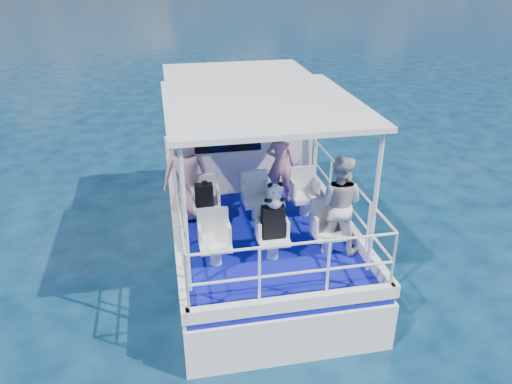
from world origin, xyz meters
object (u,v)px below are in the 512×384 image
passenger_stbd_aft (339,204)px  panda (275,195)px  passenger_port_fwd (186,176)px  backpack_center (273,222)px

passenger_stbd_aft → panda: passenger_stbd_aft is taller
passenger_port_fwd → passenger_stbd_aft: size_ratio=1.04×
passenger_port_fwd → backpack_center: bearing=125.6°
passenger_port_fwd → passenger_stbd_aft: bearing=144.9°
backpack_center → panda: size_ratio=1.26×
passenger_port_fwd → backpack_center: passenger_port_fwd is taller
passenger_port_fwd → backpack_center: (1.20, -1.56, -0.20)m
passenger_stbd_aft → panda: size_ratio=3.92×
passenger_port_fwd → panda: (1.22, -1.59, 0.27)m
backpack_center → panda: bearing=-57.3°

